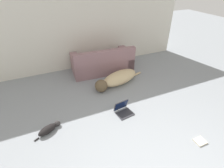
{
  "coord_description": "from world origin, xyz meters",
  "views": [
    {
      "loc": [
        -1.01,
        -0.62,
        2.44
      ],
      "look_at": [
        0.21,
        2.16,
        0.46
      ],
      "focal_mm": 28.0,
      "sensor_mm": 36.0,
      "label": 1
    }
  ],
  "objects": [
    {
      "name": "couch",
      "position": [
        0.53,
        3.56,
        0.25
      ],
      "size": [
        1.71,
        0.88,
        0.74
      ],
      "rotation": [
        0.0,
        0.0,
        3.08
      ],
      "color": "gray",
      "rests_on": "ground_plane"
    },
    {
      "name": "laptop_open",
      "position": [
        0.28,
        1.77,
        0.08
      ],
      "size": [
        0.36,
        0.35,
        0.25
      ],
      "rotation": [
        0.0,
        0.0,
        0.13
      ],
      "color": "#2D2D33",
      "rests_on": "ground_plane"
    },
    {
      "name": "cat",
      "position": [
        -1.17,
        1.84,
        0.06
      ],
      "size": [
        0.5,
        0.32,
        0.12
      ],
      "rotation": [
        0.0,
        0.0,
        0.47
      ],
      "color": "black",
      "rests_on": "ground_plane"
    },
    {
      "name": "wall_back",
      "position": [
        0.0,
        4.12,
        1.26
      ],
      "size": [
        6.46,
        0.06,
        2.52
      ],
      "color": "beige",
      "rests_on": "ground_plane"
    },
    {
      "name": "book_cream",
      "position": [
        1.15,
        0.56,
        0.01
      ],
      "size": [
        0.19,
        0.16,
        0.02
      ],
      "rotation": [
        0.0,
        0.0,
        0.0
      ],
      "color": "beige",
      "rests_on": "ground_plane"
    },
    {
      "name": "dog",
      "position": [
        0.62,
        2.77,
        0.15
      ],
      "size": [
        1.51,
        0.71,
        0.31
      ],
      "rotation": [
        0.0,
        0.0,
        3.42
      ],
      "color": "tan",
      "rests_on": "ground_plane"
    }
  ]
}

